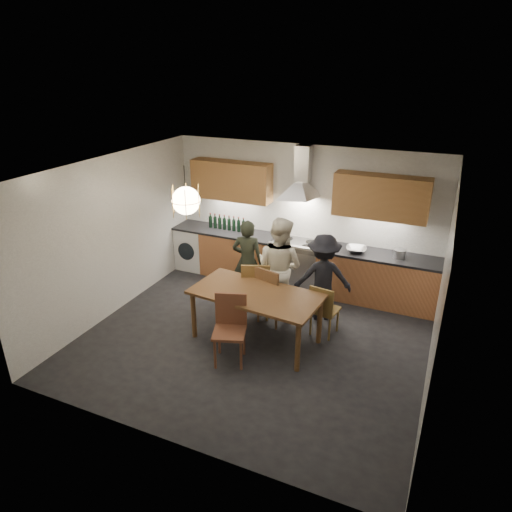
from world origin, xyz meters
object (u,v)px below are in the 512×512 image
at_px(chair_back_left, 256,287).
at_px(chair_front, 230,324).
at_px(person_left, 248,261).
at_px(person_mid, 279,267).
at_px(person_right, 323,277).
at_px(stock_pot, 399,254).
at_px(wine_bottles, 227,223).
at_px(dining_table, 256,298).
at_px(mixing_bowl, 356,250).

relative_size(chair_back_left, chair_front, 1.02).
relative_size(person_left, person_mid, 0.88).
height_order(chair_back_left, person_left, person_left).
bearing_deg(person_left, person_right, 166.52).
bearing_deg(chair_back_left, person_left, -74.72).
xyz_separation_m(stock_pot, wine_bottles, (-3.25, 0.07, 0.07)).
bearing_deg(chair_back_left, chair_front, 74.70).
height_order(person_right, wine_bottles, person_right).
bearing_deg(person_right, stock_pot, -161.51).
xyz_separation_m(person_mid, stock_pot, (1.73, 1.04, 0.13)).
distance_m(dining_table, chair_back_left, 0.65).
height_order(chair_front, mixing_bowl, mixing_bowl).
bearing_deg(wine_bottles, person_left, -46.20).
distance_m(chair_front, stock_pot, 3.16).
bearing_deg(person_right, person_left, -25.24).
xyz_separation_m(dining_table, person_left, (-0.65, 1.12, 0.03)).
relative_size(chair_front, person_mid, 0.58).
distance_m(person_left, wine_bottles, 1.26).
relative_size(person_mid, stock_pot, 8.30).
xyz_separation_m(person_left, wine_bottles, (-0.84, 0.88, 0.31)).
height_order(chair_front, person_right, person_right).
height_order(mixing_bowl, stock_pot, stock_pot).
xyz_separation_m(person_mid, person_right, (0.69, 0.15, -0.12)).
bearing_deg(wine_bottles, chair_back_left, -48.90).
relative_size(chair_back_left, person_left, 0.68).
distance_m(chair_front, person_left, 1.77).
distance_m(chair_back_left, person_mid, 0.50).
bearing_deg(stock_pot, chair_front, -127.35).
bearing_deg(person_left, person_mid, 151.03).
xyz_separation_m(person_left, person_mid, (0.68, -0.23, 0.11)).
bearing_deg(chair_front, stock_pot, 34.05).
bearing_deg(dining_table, person_right, 61.14).
bearing_deg(wine_bottles, person_right, -23.51).
relative_size(person_left, mixing_bowl, 4.25).
bearing_deg(chair_front, wine_bottles, 99.15).
xyz_separation_m(person_mid, wine_bottles, (-1.52, 1.11, 0.20)).
distance_m(stock_pot, wine_bottles, 3.26).
height_order(dining_table, chair_back_left, chair_back_left).
bearing_deg(mixing_bowl, stock_pot, 2.46).
distance_m(person_right, wine_bottles, 2.43).
relative_size(person_right, wine_bottles, 1.85).
height_order(person_left, mixing_bowl, person_left).
bearing_deg(wine_bottles, person_mid, -36.16).
distance_m(dining_table, person_left, 1.30).
xyz_separation_m(person_left, mixing_bowl, (1.70, 0.77, 0.20)).
bearing_deg(person_mid, mixing_bowl, -122.27).
distance_m(chair_back_left, person_left, 0.69).
bearing_deg(dining_table, wine_bottles, 132.26).
bearing_deg(dining_table, person_left, 125.63).
bearing_deg(stock_pot, person_right, -139.68).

